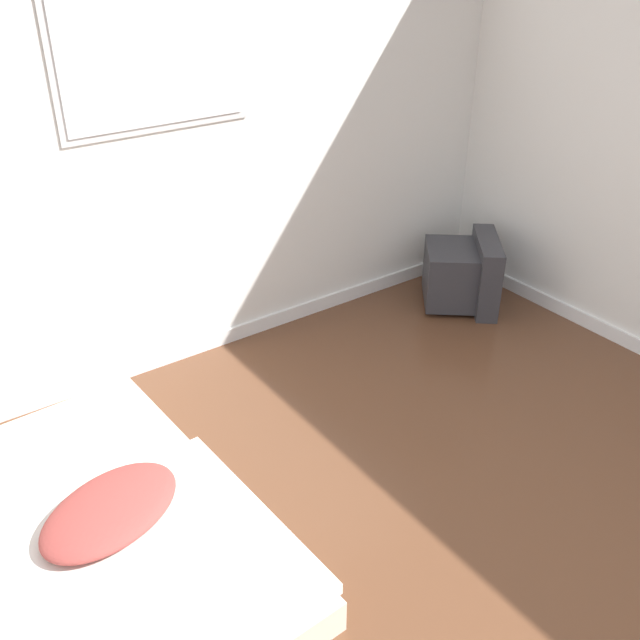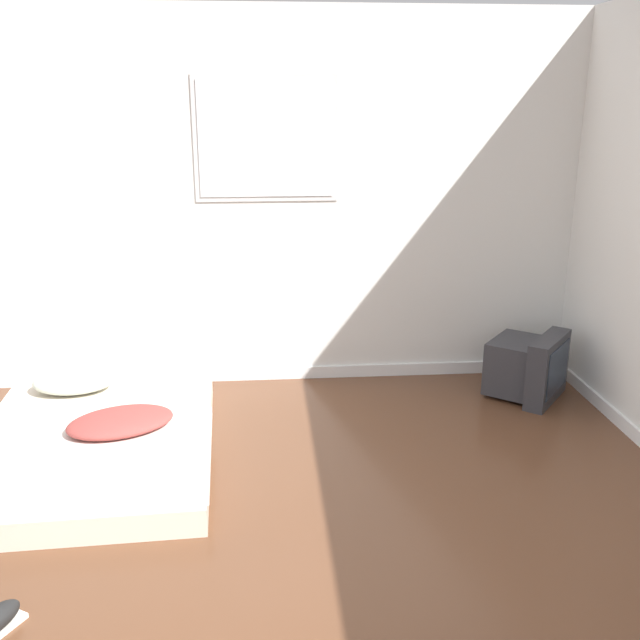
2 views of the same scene
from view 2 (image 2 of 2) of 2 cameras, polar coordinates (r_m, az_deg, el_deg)
wall_back at (r=5.06m, az=-8.10°, el=9.03°), size 7.49×0.08×2.60m
mattress_bed at (r=4.37m, az=-17.71°, el=-9.30°), size 1.43×1.85×0.29m
crt_tv at (r=5.18m, az=16.31°, el=-3.60°), size 0.65×0.66×0.46m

